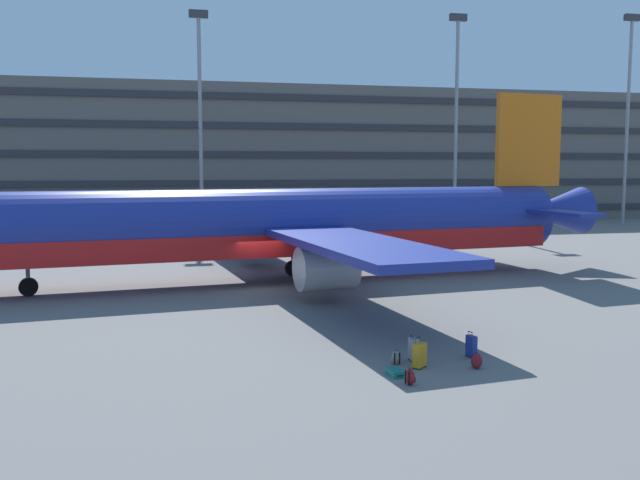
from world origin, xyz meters
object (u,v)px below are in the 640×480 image
object	(u,v)px
suitcase_red	(471,346)
backpack_silver	(396,358)
suitcase_black	(420,355)
backpack_upright	(477,362)
suitcase_orange	(414,349)
backpack_purple	(411,377)
airliner	(285,226)
suitcase_navy	(395,373)

from	to	relation	value
suitcase_red	backpack_silver	size ratio (longest dim) A/B	1.76
suitcase_black	suitcase_red	xyz separation A→B (m)	(2.13, 0.76, -0.03)
suitcase_black	backpack_silver	xyz separation A→B (m)	(-0.59, 0.54, -0.21)
backpack_upright	suitcase_orange	bearing A→B (deg)	142.59
suitcase_red	backpack_purple	size ratio (longest dim) A/B	1.66
suitcase_red	backpack_upright	bearing A→B (deg)	-108.32
backpack_upright	backpack_silver	bearing A→B (deg)	156.14
suitcase_black	backpack_upright	world-z (taller)	suitcase_black
airliner	suitcase_navy	distance (m)	18.11
airliner	suitcase_orange	size ratio (longest dim) A/B	47.17
suitcase_red	backpack_purple	xyz separation A→B (m)	(-3.00, -2.31, -0.16)
airliner	backpack_upright	size ratio (longest dim) A/B	75.54
suitcase_orange	suitcase_navy	bearing A→B (deg)	-128.82
backpack_purple	backpack_silver	xyz separation A→B (m)	(0.28, 2.08, -0.01)
suitcase_black	suitcase_orange	distance (m)	0.77
suitcase_black	suitcase_navy	xyz separation A→B (m)	(-1.01, -0.61, -0.32)
backpack_purple	backpack_silver	world-z (taller)	backpack_purple
suitcase_navy	suitcase_black	bearing A→B (deg)	31.11
airliner	suitcase_black	xyz separation A→B (m)	(1.23, -17.25, -2.63)
suitcase_navy	backpack_purple	size ratio (longest dim) A/B	1.32
backpack_upright	backpack_silver	world-z (taller)	backpack_upright
suitcase_orange	backpack_upright	bearing A→B (deg)	-37.41
suitcase_black	backpack_upright	size ratio (longest dim) A/B	1.86
suitcase_orange	backpack_silver	bearing A→B (deg)	-162.17
suitcase_navy	suitcase_orange	world-z (taller)	suitcase_orange
suitcase_navy	backpack_silver	world-z (taller)	backpack_silver
airliner	suitcase_black	size ratio (longest dim) A/B	40.62
suitcase_navy	suitcase_orange	xyz separation A→B (m)	(1.10, 1.37, 0.30)
airliner	backpack_purple	bearing A→B (deg)	-88.92
suitcase_black	suitcase_red	size ratio (longest dim) A/B	1.11
backpack_purple	backpack_upright	bearing A→B (deg)	22.29
airliner	backpack_upright	bearing A→B (deg)	-80.58
suitcase_red	backpack_silver	distance (m)	2.73
suitcase_black	suitcase_navy	distance (m)	1.22
backpack_silver	backpack_upright	bearing A→B (deg)	-23.86
airliner	suitcase_red	distance (m)	17.03
suitcase_black	suitcase_orange	size ratio (longest dim) A/B	1.16
suitcase_red	backpack_upright	xyz separation A→B (m)	(-0.41, -1.24, -0.16)
backpack_upright	backpack_silver	size ratio (longest dim) A/B	1.05
suitcase_red	backpack_purple	bearing A→B (deg)	-142.46
suitcase_navy	backpack_silver	bearing A→B (deg)	70.02
backpack_silver	airliner	bearing A→B (deg)	92.18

